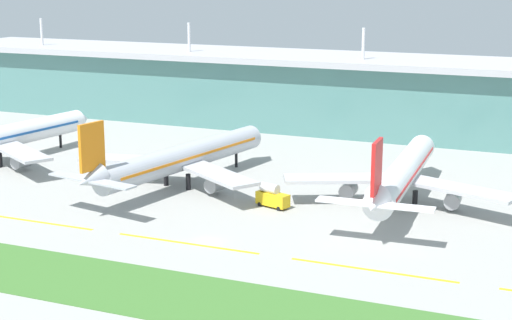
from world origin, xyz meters
TOP-DOWN VIEW (x-y plane):
  - ground_plane at (0.00, 0.00)m, footprint 600.00×600.00m
  - terminal_building at (-0.00, 107.86)m, footprint 288.00×34.00m
  - airliner_near_middle at (-22.14, 31.76)m, footprint 47.87×63.39m
  - airliner_far_middle at (26.69, 36.86)m, footprint 48.75×62.31m
  - taxiway_stripe_mid_west at (-37.00, -2.33)m, footprint 28.00×0.70m
  - taxiway_stripe_centre at (-3.00, -2.33)m, footprint 28.00×0.70m
  - taxiway_stripe_mid_east at (31.00, -2.33)m, footprint 28.00×0.70m
  - grass_verge at (0.00, -24.18)m, footprint 300.00×18.00m
  - fuel_truck at (2.74, 24.50)m, footprint 7.65×4.65m

SIDE VIEW (x-z plane):
  - ground_plane at x=0.00m, z-range 0.00..0.00m
  - taxiway_stripe_mid_west at x=-37.00m, z-range 0.00..0.04m
  - taxiway_stripe_centre at x=-3.00m, z-range 0.00..0.04m
  - taxiway_stripe_mid_east at x=31.00m, z-range 0.00..0.04m
  - grass_verge at x=0.00m, z-range 0.00..0.10m
  - fuel_truck at x=2.74m, z-range -0.21..4.74m
  - airliner_far_middle at x=26.69m, z-range -3.00..15.90m
  - airliner_near_middle at x=-22.14m, z-range -3.00..15.90m
  - terminal_building at x=0.00m, z-range -4.29..27.05m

